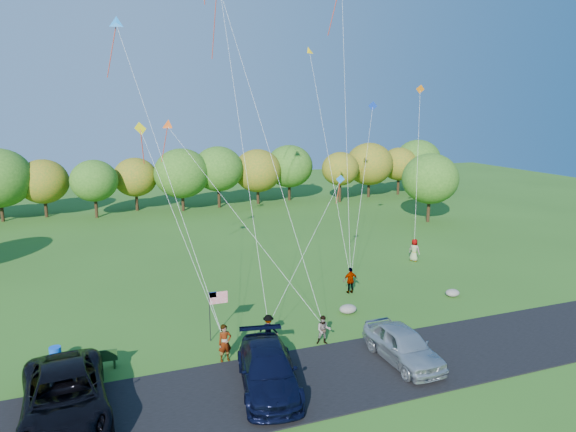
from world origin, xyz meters
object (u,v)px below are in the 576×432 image
object	(u,v)px
minivan_dark	(65,396)
flyer_e	(414,250)
park_bench	(97,360)
trash_barrel	(56,355)
minivan_navy	(268,370)
minivan_silver	(403,345)
flyer_b	(324,330)
flyer_d	(351,280)
flyer_c	(268,329)
flyer_a	(225,343)

from	to	relation	value
minivan_dark	flyer_e	xyz separation A→B (m)	(25.46, 13.57, -0.11)
park_bench	trash_barrel	distance (m)	2.41
minivan_navy	park_bench	xyz separation A→B (m)	(-7.09, 4.38, -0.38)
minivan_silver	park_bench	size ratio (longest dim) A/B	2.73
minivan_dark	flyer_b	xyz separation A→B (m)	(12.42, 2.54, -0.25)
minivan_silver	flyer_d	xyz separation A→B (m)	(2.03, 9.46, -0.03)
flyer_d	park_bench	bearing A→B (deg)	20.55
minivan_navy	flyer_e	distance (m)	22.29
flyer_b	minivan_navy	bearing A→B (deg)	-122.17
minivan_dark	flyer_c	distance (m)	10.42
flyer_e	park_bench	size ratio (longest dim) A/B	0.99
flyer_b	park_bench	distance (m)	11.29
minivan_dark	flyer_a	distance (m)	7.55
flyer_a	flyer_e	size ratio (longest dim) A/B	1.04
minivan_dark	flyer_b	world-z (taller)	minivan_dark
park_bench	flyer_d	bearing A→B (deg)	21.74
minivan_silver	trash_barrel	xyz separation A→B (m)	(-15.91, 5.86, -0.50)
minivan_navy	minivan_silver	bearing A→B (deg)	10.49
flyer_c	flyer_a	bearing A→B (deg)	57.09
flyer_d	trash_barrel	world-z (taller)	flyer_d
minivan_dark	minivan_navy	bearing A→B (deg)	-8.29
flyer_a	trash_barrel	xyz separation A→B (m)	(-7.81, 2.67, -0.53)
minivan_navy	flyer_c	world-z (taller)	minivan_navy
flyer_b	flyer_e	distance (m)	17.08
minivan_silver	flyer_e	bearing A→B (deg)	53.16
minivan_dark	flyer_d	distance (m)	19.36
minivan_silver	flyer_a	world-z (taller)	flyer_a
flyer_b	flyer_e	world-z (taller)	flyer_e
minivan_silver	flyer_d	bearing A→B (deg)	76.85
minivan_navy	flyer_b	world-z (taller)	minivan_navy
minivan_navy	flyer_e	xyz separation A→B (m)	(17.17, 14.22, -0.01)
flyer_a	flyer_e	distance (m)	21.41
flyer_a	flyer_b	size ratio (longest dim) A/B	1.21
minivan_navy	flyer_d	size ratio (longest dim) A/B	3.34
minivan_dark	flyer_a	xyz separation A→B (m)	(7.11, 2.54, -0.08)
minivan_silver	flyer_e	world-z (taller)	flyer_e
minivan_navy	trash_barrel	bearing A→B (deg)	157.42
minivan_silver	flyer_b	distance (m)	4.24
minivan_navy	park_bench	bearing A→B (deg)	158.78
minivan_silver	flyer_e	distance (m)	17.53
flyer_c	flyer_e	bearing A→B (deg)	-114.29
minivan_dark	flyer_c	bearing A→B (deg)	16.92
flyer_b	flyer_c	xyz separation A→B (m)	(-2.68, 1.14, -0.00)
flyer_c	trash_barrel	size ratio (longest dim) A/B	1.86
flyer_c	park_bench	distance (m)	8.55
flyer_b	flyer_d	size ratio (longest dim) A/B	0.88
flyer_d	flyer_e	world-z (taller)	flyer_e
flyer_e	park_bench	xyz separation A→B (m)	(-24.26, -9.83, -0.37)
flyer_b	trash_barrel	distance (m)	13.40
flyer_e	flyer_c	bearing A→B (deg)	90.65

